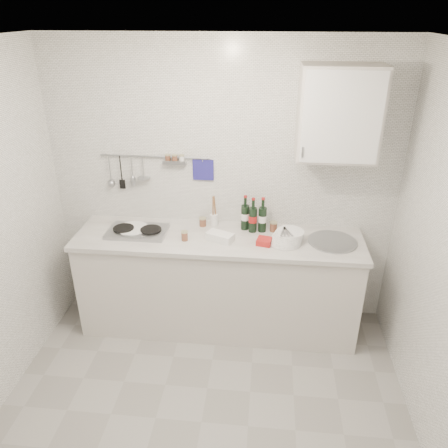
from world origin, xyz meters
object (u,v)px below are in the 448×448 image
(plate_stack_sink, at_px, (287,237))
(wine_bottles, at_px, (253,214))
(plate_stack_hob, at_px, (132,230))
(utensil_crock, at_px, (214,219))
(wall_cabinet, at_px, (339,113))

(plate_stack_sink, height_order, wine_bottles, wine_bottles)
(plate_stack_hob, height_order, utensil_crock, utensil_crock)
(wine_bottles, bearing_deg, wall_cabinet, -2.79)
(plate_stack_hob, distance_m, plate_stack_sink, 1.33)
(wall_cabinet, height_order, utensil_crock, wall_cabinet)
(utensil_crock, bearing_deg, plate_stack_sink, -21.44)
(plate_stack_hob, relative_size, wine_bottles, 0.91)
(plate_stack_sink, xyz_separation_m, utensil_crock, (-0.64, 0.25, 0.02))
(wine_bottles, bearing_deg, plate_stack_hob, -172.76)
(plate_stack_hob, xyz_separation_m, utensil_crock, (0.69, 0.19, 0.05))
(plate_stack_sink, relative_size, utensil_crock, 1.00)
(wall_cabinet, relative_size, wine_bottles, 2.26)
(wall_cabinet, xyz_separation_m, utensil_crock, (-0.96, 0.09, -0.96))
(wall_cabinet, xyz_separation_m, plate_stack_sink, (-0.32, -0.16, -0.98))
(wall_cabinet, distance_m, utensil_crock, 1.36)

